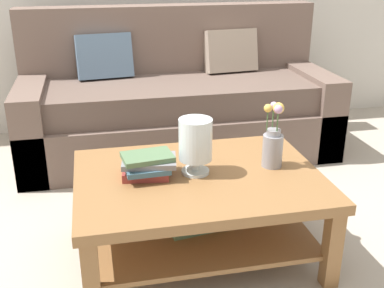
{
  "coord_description": "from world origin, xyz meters",
  "views": [
    {
      "loc": [
        -0.48,
        -2.46,
        1.43
      ],
      "look_at": [
        -0.02,
        -0.29,
        0.54
      ],
      "focal_mm": 44.75,
      "sensor_mm": 36.0,
      "label": 1
    }
  ],
  "objects": [
    {
      "name": "glass_hurricane_vase",
      "position": [
        -0.03,
        -0.41,
        0.6
      ],
      "size": [
        0.16,
        0.16,
        0.27
      ],
      "color": "silver",
      "rests_on": "coffee_table"
    },
    {
      "name": "book_stack_main",
      "position": [
        -0.26,
        -0.4,
        0.5
      ],
      "size": [
        0.27,
        0.23,
        0.12
      ],
      "color": "#993833",
      "rests_on": "coffee_table"
    },
    {
      "name": "flower_pitcher",
      "position": [
        0.36,
        -0.41,
        0.56
      ],
      "size": [
        0.11,
        0.1,
        0.33
      ],
      "color": "gray",
      "rests_on": "coffee_table"
    },
    {
      "name": "couch",
      "position": [
        0.13,
        0.95,
        0.36
      ],
      "size": [
        2.27,
        0.9,
        1.06
      ],
      "color": "brown",
      "rests_on": "ground"
    },
    {
      "name": "coffee_table",
      "position": [
        -0.02,
        -0.44,
        0.32
      ],
      "size": [
        1.17,
        0.86,
        0.44
      ],
      "color": "olive",
      "rests_on": "ground"
    },
    {
      "name": "ground_plane",
      "position": [
        0.0,
        0.0,
        0.0
      ],
      "size": [
        10.0,
        10.0,
        0.0
      ],
      "primitive_type": "plane",
      "color": "#ADA393"
    }
  ]
}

